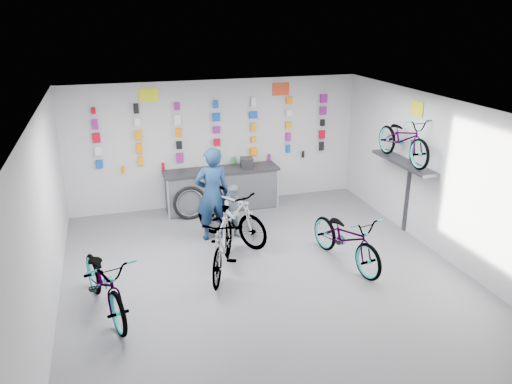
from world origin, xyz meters
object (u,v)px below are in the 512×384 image
object	(u,v)px
counter	(222,190)
customer	(235,212)
clerk	(212,194)
bike_center	(223,243)
bike_left	(105,282)
bike_right	(346,238)
bike_service	(231,215)

from	to	relation	value
counter	customer	size ratio (longest dim) A/B	2.31
clerk	bike_center	bearing A→B (deg)	83.16
counter	bike_left	size ratio (longest dim) A/B	1.32
counter	bike_right	world-z (taller)	bike_right
counter	clerk	size ratio (longest dim) A/B	1.38
counter	bike_right	size ratio (longest dim) A/B	1.35
counter	customer	world-z (taller)	customer
counter	bike_center	size ratio (longest dim) A/B	1.41
customer	bike_service	bearing A→B (deg)	-137.80
bike_left	bike_right	bearing A→B (deg)	-10.10
bike_right	counter	bearing A→B (deg)	104.91
counter	bike_service	distance (m)	1.79
customer	bike_right	bearing A→B (deg)	-44.32
bike_left	bike_center	xyz separation A→B (m)	(2.05, 0.72, 0.04)
bike_right	bike_service	xyz separation A→B (m)	(-1.82, 1.55, 0.05)
bike_center	customer	xyz separation A→B (m)	(0.57, 1.31, 0.01)
bike_center	bike_right	world-z (taller)	bike_center
bike_left	bike_center	world-z (taller)	bike_center
bike_left	clerk	distance (m)	3.11
counter	bike_right	xyz separation A→B (m)	(1.59, -3.33, 0.04)
bike_right	clerk	world-z (taller)	clerk
customer	clerk	bearing A→B (deg)	162.05
bike_center	customer	world-z (taller)	customer
bike_service	customer	world-z (taller)	customer
counter	bike_service	size ratio (longest dim) A/B	1.41
bike_right	bike_service	bearing A→B (deg)	128.92
bike_service	customer	distance (m)	0.16
bike_left	bike_service	size ratio (longest dim) A/B	1.07
bike_center	bike_right	size ratio (longest dim) A/B	0.95
clerk	customer	distance (m)	0.60
bike_left	bike_right	world-z (taller)	bike_left
bike_center	clerk	xyz separation A→B (m)	(0.14, 1.45, 0.40)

